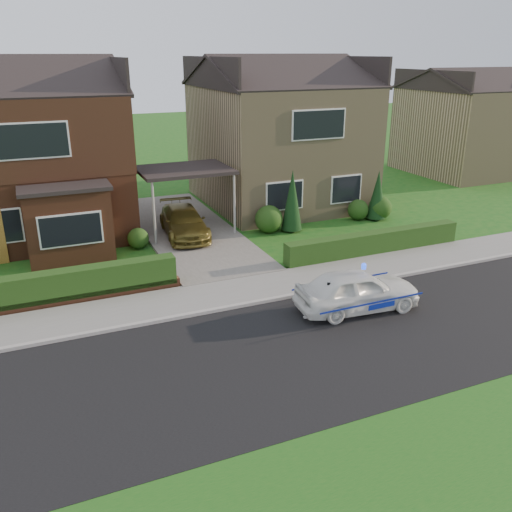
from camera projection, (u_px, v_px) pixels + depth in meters
ground at (306, 350)px, 14.21m from camera, size 120.00×120.00×0.00m
road at (306, 350)px, 14.21m from camera, size 60.00×6.00×0.02m
kerb at (260, 302)px, 16.81m from camera, size 60.00×0.16×0.12m
sidewalk at (247, 289)px, 17.72m from camera, size 60.00×2.00×0.10m
grass_verge at (436, 479)px, 9.91m from camera, size 60.00×4.00×0.01m
driveway at (187, 230)px, 23.64m from camera, size 3.80×12.00×0.12m
house_left at (30, 142)px, 22.68m from camera, size 7.50×9.53×7.25m
house_right at (278, 130)px, 27.09m from camera, size 7.50×8.06×7.25m
carport_link at (185, 171)px, 22.69m from camera, size 3.80×3.00×2.77m
dwarf_wall at (57, 302)px, 16.56m from camera, size 7.70×0.25×0.36m
hedge_left at (57, 305)px, 16.75m from camera, size 7.50×0.55×0.90m
hedge_right at (373, 254)px, 20.95m from camera, size 7.50×0.55×0.80m
shrub_left_mid at (97, 240)px, 20.49m from camera, size 1.32×1.32×1.32m
shrub_left_near at (138, 238)px, 21.43m from camera, size 0.84×0.84×0.84m
shrub_right_near at (269, 219)px, 23.26m from camera, size 1.20×1.20×1.20m
shrub_right_mid at (358, 210)px, 25.09m from camera, size 0.96×0.96×0.96m
shrub_right_far at (380, 208)px, 25.18m from camera, size 1.08×1.08×1.08m
conifer_a at (292, 202)px, 23.21m from camera, size 0.90×0.90×2.60m
conifer_b at (377, 197)px, 24.91m from camera, size 0.90×0.90×2.20m
neighbour_right at (466, 131)px, 34.44m from camera, size 6.50×7.00×5.20m
police_car at (357, 290)px, 16.21m from camera, size 3.46×3.88×1.45m
driveway_car at (184, 222)px, 22.55m from camera, size 2.03×4.19×1.17m
potted_plant_c at (10, 292)px, 16.60m from camera, size 0.50×0.50×0.86m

